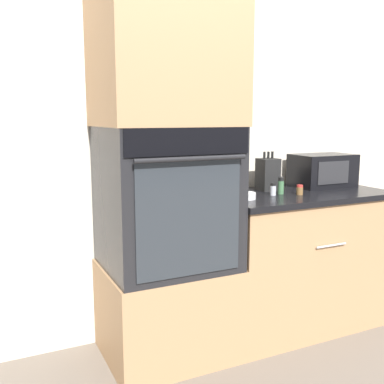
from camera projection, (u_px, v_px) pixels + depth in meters
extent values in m
plane|color=#6B6056|center=(247.00, 363.00, 2.52)|extent=(12.00, 12.00, 0.00)
cube|color=beige|center=(198.00, 136.00, 2.88)|extent=(8.00, 0.05, 2.50)
cube|color=#A87F56|center=(168.00, 310.00, 2.59)|extent=(0.71, 0.60, 0.53)
cube|color=black|center=(167.00, 198.00, 2.48)|extent=(0.69, 0.59, 0.78)
cube|color=black|center=(190.00, 141.00, 2.16)|extent=(0.66, 0.01, 0.13)
cube|color=orange|center=(190.00, 141.00, 2.16)|extent=(0.09, 0.00, 0.03)
cube|color=#282D33|center=(190.00, 218.00, 2.23)|extent=(0.57, 0.01, 0.59)
cylinder|color=black|center=(192.00, 159.00, 2.15)|extent=(0.59, 0.02, 0.02)
cube|color=#A87F56|center=(165.00, 40.00, 2.35)|extent=(0.71, 0.60, 0.90)
cube|color=#A87F56|center=(296.00, 261.00, 2.96)|extent=(1.13, 0.60, 0.86)
cube|color=black|center=(299.00, 195.00, 2.89)|extent=(1.15, 0.63, 0.03)
cylinder|color=#B7B7BC|center=(331.00, 246.00, 2.65)|extent=(0.22, 0.01, 0.01)
cube|color=black|center=(322.00, 170.00, 3.10)|extent=(0.42, 0.26, 0.22)
cube|color=#28282B|center=(333.00, 173.00, 2.97)|extent=(0.26, 0.01, 0.15)
cube|color=black|center=(268.00, 175.00, 2.92)|extent=(0.12, 0.12, 0.21)
cylinder|color=black|center=(264.00, 155.00, 2.89)|extent=(0.02, 0.02, 0.04)
cylinder|color=black|center=(268.00, 155.00, 2.90)|extent=(0.02, 0.02, 0.04)
cylinder|color=black|center=(272.00, 155.00, 2.92)|extent=(0.02, 0.02, 0.04)
cylinder|color=white|center=(246.00, 196.00, 2.63)|extent=(0.12, 0.12, 0.04)
cylinder|color=silver|center=(273.00, 191.00, 2.75)|extent=(0.04, 0.04, 0.06)
cylinder|color=black|center=(273.00, 184.00, 2.74)|extent=(0.03, 0.03, 0.02)
cylinder|color=brown|center=(300.00, 191.00, 2.77)|extent=(0.04, 0.04, 0.05)
cylinder|color=red|center=(300.00, 186.00, 2.77)|extent=(0.04, 0.04, 0.01)
cylinder|color=#427047|center=(281.00, 187.00, 2.80)|extent=(0.04, 0.04, 0.08)
cylinder|color=black|center=(281.00, 179.00, 2.79)|extent=(0.03, 0.03, 0.02)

